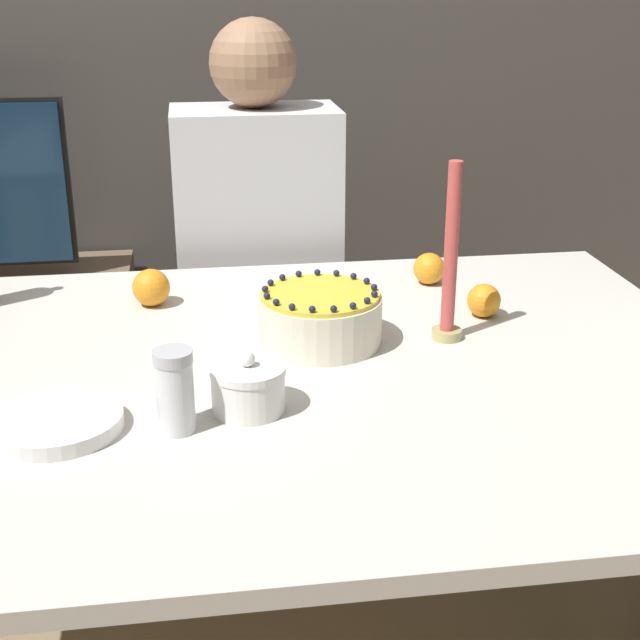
{
  "coord_description": "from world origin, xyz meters",
  "views": [
    {
      "loc": [
        -0.1,
        -1.37,
        1.37
      ],
      "look_at": [
        0.11,
        0.11,
        0.78
      ],
      "focal_mm": 50.0,
      "sensor_mm": 36.0,
      "label": 1
    }
  ],
  "objects_px": {
    "sugar_bowl": "(248,388)",
    "person_man_blue_shirt": "(260,309)",
    "cake": "(320,318)",
    "candle": "(450,267)",
    "sugar_shaker": "(175,391)"
  },
  "relations": [
    {
      "from": "candle",
      "to": "person_man_blue_shirt",
      "type": "bearing_deg",
      "value": 113.37
    },
    {
      "from": "sugar_bowl",
      "to": "person_man_blue_shirt",
      "type": "distance_m",
      "value": 0.94
    },
    {
      "from": "cake",
      "to": "candle",
      "type": "distance_m",
      "value": 0.25
    },
    {
      "from": "cake",
      "to": "sugar_shaker",
      "type": "xyz_separation_m",
      "value": [
        -0.26,
        -0.3,
        0.02
      ]
    },
    {
      "from": "sugar_bowl",
      "to": "candle",
      "type": "height_order",
      "value": "candle"
    },
    {
      "from": "sugar_bowl",
      "to": "sugar_shaker",
      "type": "distance_m",
      "value": 0.12
    },
    {
      "from": "sugar_bowl",
      "to": "cake",
      "type": "bearing_deg",
      "value": 59.34
    },
    {
      "from": "sugar_shaker",
      "to": "person_man_blue_shirt",
      "type": "bearing_deg",
      "value": 78.58
    },
    {
      "from": "candle",
      "to": "person_man_blue_shirt",
      "type": "relative_size",
      "value": 0.26
    },
    {
      "from": "cake",
      "to": "candle",
      "type": "relative_size",
      "value": 0.68
    },
    {
      "from": "sugar_shaker",
      "to": "person_man_blue_shirt",
      "type": "relative_size",
      "value": 0.1
    },
    {
      "from": "cake",
      "to": "sugar_shaker",
      "type": "bearing_deg",
      "value": -130.68
    },
    {
      "from": "cake",
      "to": "sugar_shaker",
      "type": "relative_size",
      "value": 1.75
    },
    {
      "from": "sugar_bowl",
      "to": "sugar_shaker",
      "type": "relative_size",
      "value": 0.91
    },
    {
      "from": "candle",
      "to": "sugar_shaker",
      "type": "bearing_deg",
      "value": -149.88
    }
  ]
}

